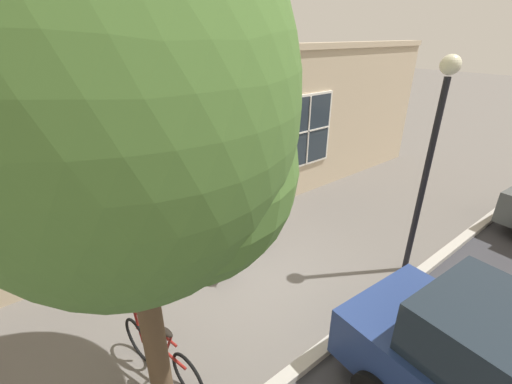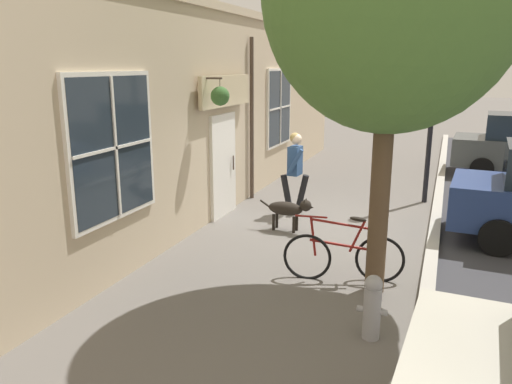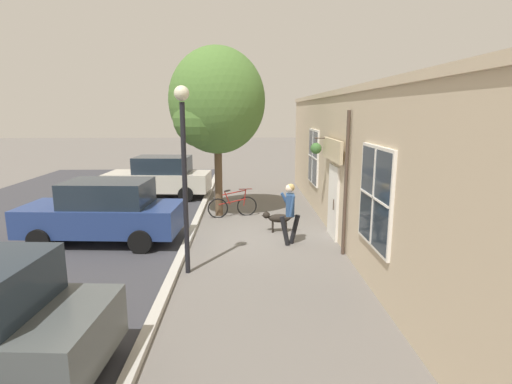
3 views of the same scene
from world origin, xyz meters
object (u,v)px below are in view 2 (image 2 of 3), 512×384
object	(u,v)px
street_lamp	(435,78)
fire_hydrant	(372,306)
pedestrian_walking	(295,165)
dog_on_leash	(289,209)
leaning_bicycle	(343,255)

from	to	relation	value
street_lamp	fire_hydrant	bearing A→B (deg)	-92.30
pedestrian_walking	fire_hydrant	distance (m)	5.08
dog_on_leash	street_lamp	bearing A→B (deg)	53.32
leaning_bicycle	dog_on_leash	bearing A→B (deg)	127.24
pedestrian_walking	leaning_bicycle	xyz separation A→B (m)	(1.65, -3.03, -0.65)
pedestrian_walking	dog_on_leash	distance (m)	1.35
leaning_bicycle	pedestrian_walking	bearing A→B (deg)	118.54
dog_on_leash	street_lamp	world-z (taller)	street_lamp
pedestrian_walking	fire_hydrant	world-z (taller)	pedestrian_walking
leaning_bicycle	street_lamp	distance (m)	5.54
dog_on_leash	fire_hydrant	xyz separation A→B (m)	(2.03, -3.32, -0.03)
pedestrian_walking	dog_on_leash	size ratio (longest dim) A/B	1.58
dog_on_leash	street_lamp	xyz separation A→B (m)	(2.29, 3.07, 2.34)
pedestrian_walking	leaning_bicycle	bearing A→B (deg)	-61.46
dog_on_leash	pedestrian_walking	bearing A→B (deg)	101.65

